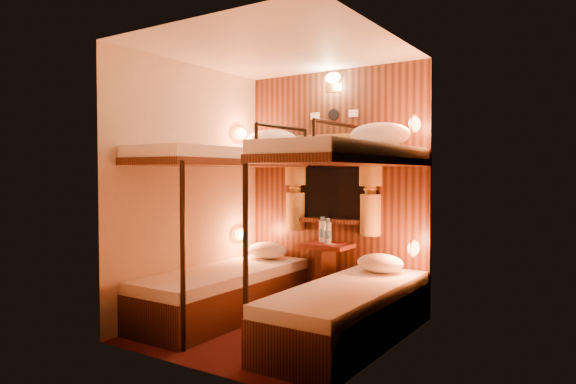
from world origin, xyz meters
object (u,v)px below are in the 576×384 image
Objects in this scene: bunk_right at (349,272)px; table at (325,267)px; bottle_right at (328,233)px; bunk_left at (225,258)px; bottle_left at (323,231)px.

bunk_right is 1.02m from table.
bottle_right is at bearing -39.48° from table.
bunk_left is at bearing 180.00° from bunk_right.
table is 0.35m from bottle_right.
bunk_left is 1.00× the size of bunk_right.
bottle_left is 1.01× the size of bottle_right.
table is 2.51× the size of bottle_right.
bottle_left reaches higher than table.
bunk_left is 1.04m from bottle_right.
bunk_right is 7.20× the size of bottle_left.
bottle_right is (0.69, 0.74, 0.20)m from bunk_left.
bunk_left is 1.02m from table.
bunk_left is 1.30m from bunk_right.
bunk_left is at bearing -129.67° from table.
bottle_right reaches higher than table.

